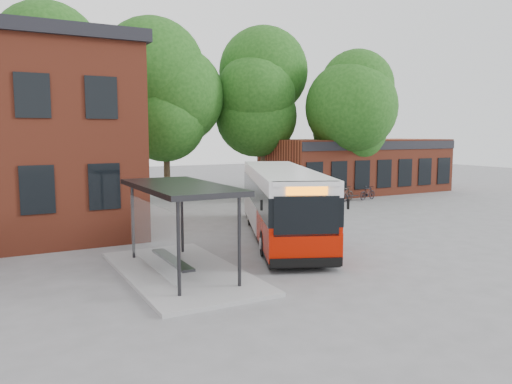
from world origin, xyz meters
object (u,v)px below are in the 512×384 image
city_bus (281,203)px  bicycle_7 (344,193)px  bicycle_4 (333,196)px  bicycle_5 (325,195)px  bus_shelter (181,229)px  bicycle_6 (337,196)px  bicycle_extra_0 (368,193)px  bicycle_1 (289,196)px  bicycle_2 (304,196)px  bicycle_3 (317,195)px  bicycle_0 (284,198)px

city_bus → bicycle_7: 12.39m
bicycle_4 → bicycle_5: 1.09m
bus_shelter → bicycle_5: bearing=39.5°
bicycle_6 → bicycle_extra_0: bicycle_extra_0 is taller
bicycle_1 → bicycle_5: (2.57, -0.29, -0.05)m
bicycle_1 → city_bus: bearing=128.2°
bicycle_6 → bicycle_extra_0: 2.52m
city_bus → bicycle_5: 11.63m
bicycle_2 → bicycle_3: 1.12m
bicycle_5 → bicycle_4: bearing=-171.9°
bus_shelter → bicycle_1: bearing=45.9°
bus_shelter → bicycle_5: size_ratio=4.36×
city_bus → bicycle_extra_0: city_bus is taller
bus_shelter → bicycle_1: 16.48m
bicycle_0 → bus_shelter: bearing=144.7°
bicycle_2 → bicycle_4: bicycle_2 is taller
bicycle_extra_0 → bicycle_1: bearing=68.8°
bicycle_0 → bicycle_6: bicycle_6 is taller
bicycle_0 → bicycle_7: bicycle_7 is taller
bicycle_extra_0 → bicycle_6: bearing=76.5°
bus_shelter → bicycle_6: bearing=37.0°
bicycle_1 → bicycle_6: 3.27m
bicycle_0 → bicycle_5: size_ratio=0.94×
bus_shelter → bicycle_5: bus_shelter is taller
bicycle_0 → bicycle_4: bearing=-110.3°
bicycle_0 → bicycle_4: (2.73, -1.46, 0.08)m
city_bus → bicycle_3: (7.81, 8.32, -1.00)m
bicycle_1 → bicycle_2: 1.03m
bus_shelter → bicycle_3: size_ratio=4.38×
bicycle_0 → bicycle_extra_0: size_ratio=0.96×
bicycle_2 → bicycle_4: 1.85m
bus_shelter → bicycle_0: bearing=46.9°
bicycle_4 → bicycle_6: (0.71, 0.55, -0.05)m
bicycle_1 → bicycle_3: bearing=-110.7°
bicycle_5 → bicycle_1: bearing=98.1°
bus_shelter → bicycle_extra_0: bus_shelter is taller
bicycle_0 → bicycle_3: bearing=-86.7°
bus_shelter → bicycle_0: size_ratio=4.62×
bicycle_6 → bicycle_7: 0.77m
bus_shelter → bicycle_0: 16.35m
bus_shelter → bicycle_5: (14.01, 11.53, -0.97)m
bicycle_4 → bicycle_7: 1.63m
bicycle_7 → bicycle_extra_0: bicycle_7 is taller
bicycle_0 → bicycle_6: size_ratio=0.93×
bicycle_1 → bicycle_4: bicycle_1 is taller
bus_shelter → bicycle_4: 17.41m
bicycle_extra_0 → bicycle_7: bearing=69.5°
bicycle_1 → bicycle_2: (1.01, -0.22, -0.05)m
bicycle_2 → bicycle_5: (1.57, -0.07, -0.01)m
bicycle_4 → bicycle_5: size_ratio=1.14×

